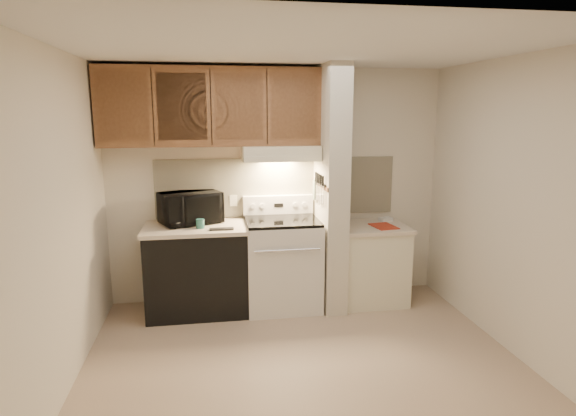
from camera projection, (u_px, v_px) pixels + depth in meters
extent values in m
plane|color=tan|center=(303.00, 360.00, 4.03)|extent=(3.60, 3.60, 0.00)
plane|color=white|center=(305.00, 48.00, 3.53)|extent=(3.60, 3.60, 0.00)
cube|color=silver|center=(277.00, 185.00, 5.23)|extent=(3.60, 2.50, 0.02)
cube|color=silver|center=(61.00, 222.00, 3.50)|extent=(0.02, 3.00, 2.50)
cube|color=silver|center=(513.00, 207.00, 4.06)|extent=(0.02, 3.00, 2.50)
cube|color=#FDF3CD|center=(277.00, 187.00, 5.22)|extent=(2.60, 0.02, 0.63)
cube|color=silver|center=(282.00, 265.00, 5.05)|extent=(0.76, 0.65, 0.92)
cube|color=black|center=(287.00, 271.00, 4.74)|extent=(0.50, 0.01, 0.30)
cylinder|color=silver|center=(288.00, 250.00, 4.66)|extent=(0.65, 0.02, 0.02)
cube|color=black|center=(282.00, 221.00, 4.96)|extent=(0.74, 0.64, 0.03)
cube|color=silver|center=(278.00, 205.00, 5.21)|extent=(0.76, 0.08, 0.20)
cube|color=black|center=(279.00, 205.00, 5.17)|extent=(0.10, 0.01, 0.04)
cylinder|color=silver|center=(253.00, 206.00, 5.12)|extent=(0.05, 0.02, 0.05)
cylinder|color=silver|center=(262.00, 206.00, 5.14)|extent=(0.05, 0.02, 0.05)
cylinder|color=silver|center=(295.00, 205.00, 5.20)|extent=(0.05, 0.02, 0.05)
cylinder|color=silver|center=(304.00, 205.00, 5.21)|extent=(0.05, 0.02, 0.05)
cube|color=black|center=(197.00, 271.00, 4.93)|extent=(1.00, 0.63, 0.87)
cube|color=beige|center=(196.00, 228.00, 4.84)|extent=(1.04, 0.67, 0.04)
cube|color=black|center=(222.00, 229.00, 4.68)|extent=(0.23, 0.07, 0.02)
cylinder|color=#29655E|center=(200.00, 224.00, 4.74)|extent=(0.11, 0.11, 0.09)
cube|color=#EDE7C6|center=(233.00, 201.00, 5.16)|extent=(0.08, 0.01, 0.12)
imported|color=black|center=(190.00, 208.00, 4.93)|extent=(0.69, 0.60, 0.32)
cube|color=beige|center=(331.00, 189.00, 4.97)|extent=(0.22, 0.70, 2.50)
cube|color=brown|center=(320.00, 185.00, 4.94)|extent=(0.01, 0.70, 0.04)
cube|color=black|center=(320.00, 184.00, 4.89)|extent=(0.02, 0.42, 0.04)
cube|color=silver|center=(323.00, 196.00, 4.74)|extent=(0.01, 0.03, 0.16)
cylinder|color=black|center=(323.00, 181.00, 4.72)|extent=(0.02, 0.02, 0.10)
cube|color=silver|center=(321.00, 196.00, 4.82)|extent=(0.01, 0.04, 0.18)
cylinder|color=black|center=(321.00, 180.00, 4.81)|extent=(0.02, 0.02, 0.10)
cube|color=silver|center=(319.00, 195.00, 4.90)|extent=(0.01, 0.04, 0.20)
cylinder|color=black|center=(319.00, 179.00, 4.89)|extent=(0.02, 0.02, 0.10)
cube|color=silver|center=(318.00, 192.00, 4.98)|extent=(0.01, 0.04, 0.16)
cylinder|color=black|center=(317.00, 178.00, 4.96)|extent=(0.02, 0.02, 0.10)
cube|color=silver|center=(316.00, 192.00, 5.06)|extent=(0.01, 0.04, 0.18)
cylinder|color=black|center=(316.00, 177.00, 5.04)|extent=(0.02, 0.02, 0.10)
cube|color=slate|center=(315.00, 190.00, 5.12)|extent=(0.03, 0.09, 0.21)
cube|color=#EDE7C6|center=(371.00, 265.00, 5.21)|extent=(0.70, 0.60, 0.81)
cube|color=beige|center=(372.00, 227.00, 5.13)|extent=(0.74, 0.64, 0.04)
cube|color=#B7321C|center=(384.00, 226.00, 5.06)|extent=(0.26, 0.33, 0.01)
cube|color=white|center=(386.00, 219.00, 5.33)|extent=(0.16, 0.12, 0.04)
cube|color=#EDE7C6|center=(280.00, 153.00, 4.94)|extent=(0.78, 0.44, 0.15)
cube|color=#EDE7C6|center=(283.00, 159.00, 4.75)|extent=(0.78, 0.04, 0.06)
cube|color=brown|center=(211.00, 107.00, 4.79)|extent=(2.18, 0.33, 0.77)
cube|color=brown|center=(123.00, 107.00, 4.50)|extent=(0.46, 0.01, 0.63)
cube|color=black|center=(153.00, 107.00, 4.55)|extent=(0.01, 0.01, 0.73)
cube|color=brown|center=(182.00, 107.00, 4.59)|extent=(0.46, 0.01, 0.63)
cube|color=black|center=(211.00, 107.00, 4.63)|extent=(0.01, 0.01, 0.73)
cube|color=brown|center=(239.00, 107.00, 4.67)|extent=(0.46, 0.01, 0.63)
cube|color=black|center=(267.00, 107.00, 4.72)|extent=(0.01, 0.01, 0.73)
cube|color=brown|center=(294.00, 107.00, 4.76)|extent=(0.46, 0.01, 0.63)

